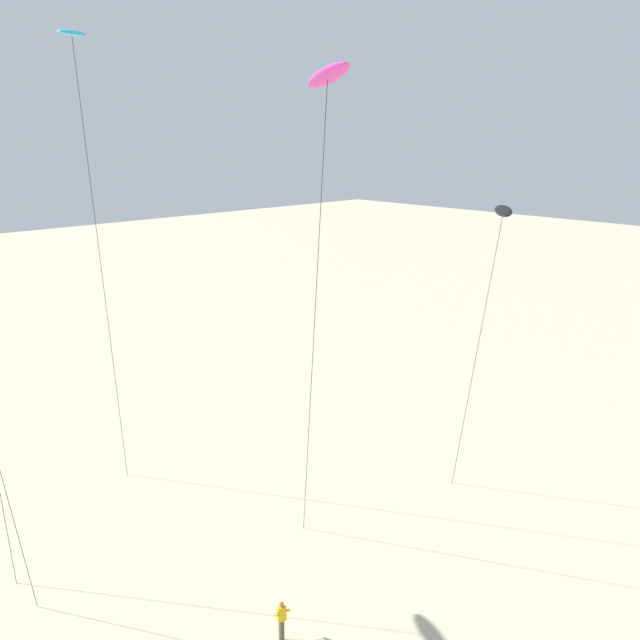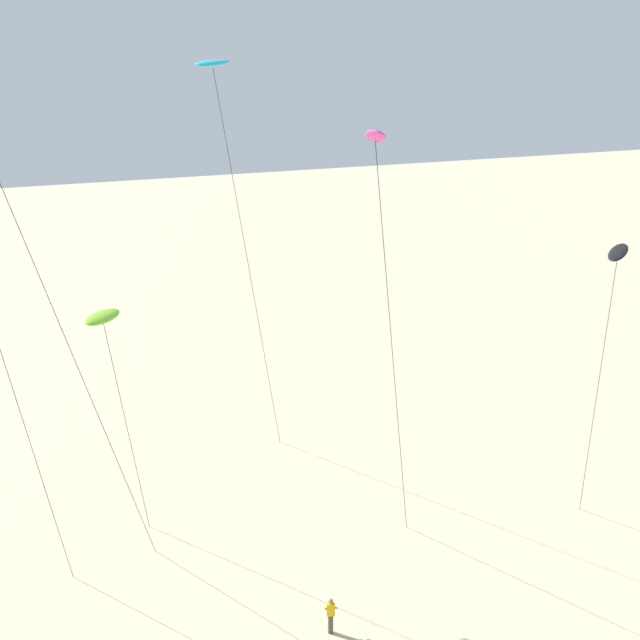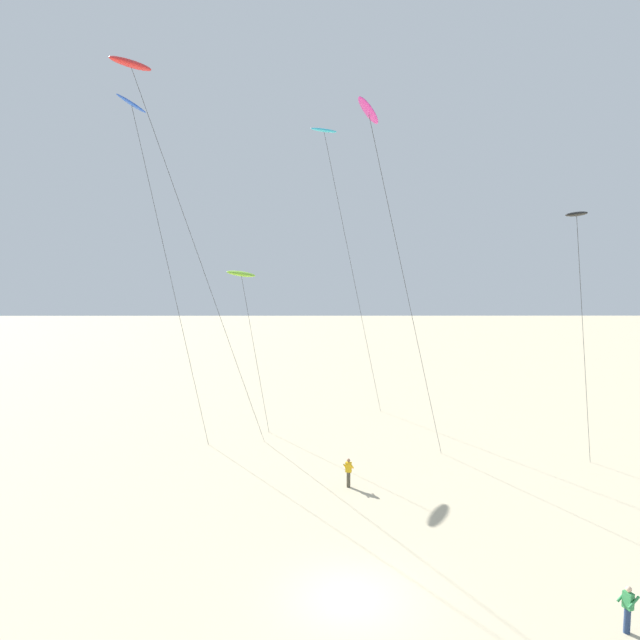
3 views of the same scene
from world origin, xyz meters
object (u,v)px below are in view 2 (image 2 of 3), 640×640
(kite_magenta, at_px, (376,143))
(kite_flyer_nearest, at_px, (331,615))
(kite_cyan, at_px, (214,72))
(kite_black, at_px, (618,256))
(kite_lime, at_px, (103,318))

(kite_magenta, bearing_deg, kite_flyer_nearest, 122.10)
(kite_magenta, xyz_separation_m, kite_flyer_nearest, (-0.92, 1.46, -19.41))
(kite_cyan, relative_size, kite_black, 1.45)
(kite_lime, bearing_deg, kite_cyan, 19.66)
(kite_black, bearing_deg, kite_lime, 154.07)
(kite_magenta, distance_m, kite_lime, 15.35)
(kite_cyan, height_order, kite_black, kite_cyan)
(kite_flyer_nearest, bearing_deg, kite_cyan, 96.31)
(kite_magenta, relative_size, kite_black, 1.35)
(kite_cyan, distance_m, kite_flyer_nearest, 23.84)
(kite_black, xyz_separation_m, kite_lime, (-19.32, 9.39, -3.13))
(kite_lime, distance_m, kite_flyer_nearest, 15.85)
(kite_cyan, distance_m, kite_lime, 11.87)
(kite_cyan, xyz_separation_m, kite_magenta, (2.11, -12.27, -1.81))
(kite_lime, bearing_deg, kite_magenta, -51.53)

